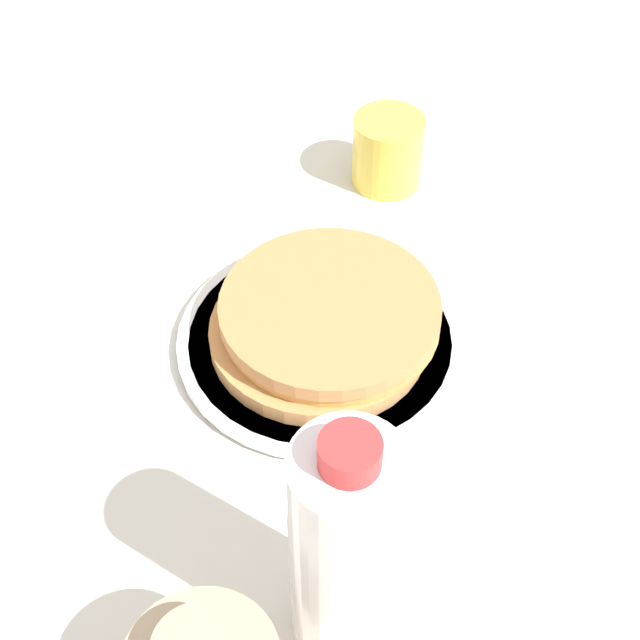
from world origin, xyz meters
name	(u,v)px	position (x,y,z in m)	size (l,w,h in m)	color
ground_plane	(286,352)	(0.00, 0.00, 0.00)	(4.00, 4.00, 0.00)	silver
plate	(320,340)	(0.02, -0.03, 0.01)	(0.25, 0.25, 0.01)	white
pancake_stack	(326,320)	(0.02, -0.03, 0.03)	(0.20, 0.19, 0.04)	tan
juice_glass	(388,151)	(0.25, -0.03, 0.04)	(0.07, 0.07, 0.07)	yellow
water_bottle_near	(345,551)	(-0.22, -0.11, 0.10)	(0.07, 0.07, 0.21)	white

